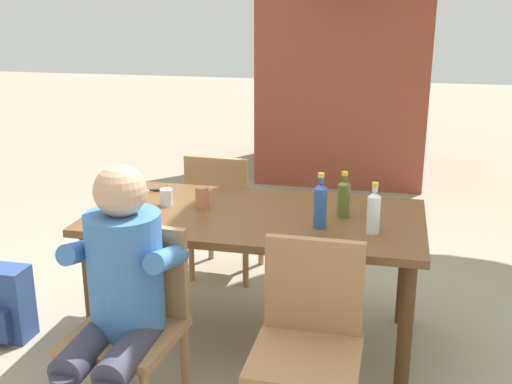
% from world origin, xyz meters
% --- Properties ---
extents(ground_plane, '(24.00, 24.00, 0.00)m').
position_xyz_m(ground_plane, '(0.00, 0.00, 0.00)').
color(ground_plane, gray).
extents(dining_table, '(1.74, 0.89, 0.74)m').
position_xyz_m(dining_table, '(0.00, 0.00, 0.65)').
color(dining_table, brown).
rests_on(dining_table, ground_plane).
extents(chair_near_left, '(0.48, 0.48, 0.87)m').
position_xyz_m(chair_near_left, '(-0.38, -0.74, 0.49)').
color(chair_near_left, '#A37547').
rests_on(chair_near_left, ground_plane).
extents(chair_far_left, '(0.46, 0.46, 0.87)m').
position_xyz_m(chair_far_left, '(-0.40, 0.74, 0.49)').
color(chair_far_left, '#A37547').
rests_on(chair_far_left, ground_plane).
extents(chair_near_right, '(0.44, 0.44, 0.87)m').
position_xyz_m(chair_near_right, '(0.39, -0.74, 0.49)').
color(chair_near_right, '#A37547').
rests_on(chair_near_right, ground_plane).
extents(person_in_white_shirt, '(0.47, 0.62, 1.18)m').
position_xyz_m(person_in_white_shirt, '(-0.39, -0.85, 0.66)').
color(person_in_white_shirt, '#3D70B2').
rests_on(person_in_white_shirt, ground_plane).
extents(bottle_clear, '(0.06, 0.06, 0.25)m').
position_xyz_m(bottle_clear, '(0.61, -0.15, 0.85)').
color(bottle_clear, white).
rests_on(bottle_clear, dining_table).
extents(bottle_blue, '(0.06, 0.06, 0.28)m').
position_xyz_m(bottle_blue, '(0.35, -0.13, 0.86)').
color(bottle_blue, '#2D56A3').
rests_on(bottle_blue, dining_table).
extents(bottle_olive, '(0.06, 0.06, 0.24)m').
position_xyz_m(bottle_olive, '(0.45, 0.05, 0.84)').
color(bottle_olive, '#566623').
rests_on(bottle_olive, dining_table).
extents(cup_glass, '(0.07, 0.07, 0.09)m').
position_xyz_m(cup_glass, '(-0.51, 0.03, 0.78)').
color(cup_glass, silver).
rests_on(cup_glass, dining_table).
extents(cup_terracotta, '(0.07, 0.07, 0.11)m').
position_xyz_m(cup_terracotta, '(-0.31, 0.04, 0.79)').
color(cup_terracotta, '#BC6B47').
rests_on(cup_terracotta, dining_table).
extents(table_knife, '(0.23, 0.11, 0.01)m').
position_xyz_m(table_knife, '(-0.72, 0.24, 0.74)').
color(table_knife, silver).
rests_on(table_knife, dining_table).
extents(backpack_by_near_side, '(0.33, 0.23, 0.42)m').
position_xyz_m(backpack_by_near_side, '(-1.38, -0.30, 0.20)').
color(backpack_by_near_side, '#2D4784').
rests_on(backpack_by_near_side, ground_plane).
extents(brick_kiosk, '(1.93, 2.04, 2.58)m').
position_xyz_m(brick_kiosk, '(0.14, 3.88, 1.35)').
color(brick_kiosk, brown).
rests_on(brick_kiosk, ground_plane).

